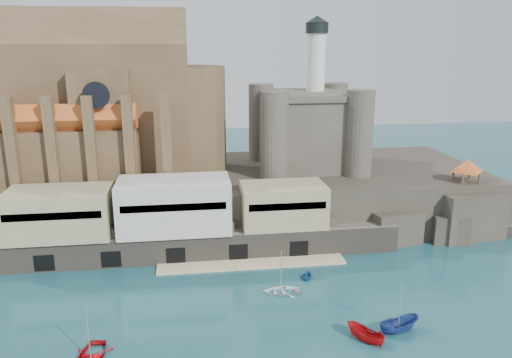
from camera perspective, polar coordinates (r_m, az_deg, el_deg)
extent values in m
plane|color=#184750|center=(64.96, -0.14, -16.51)|extent=(300.00, 300.00, 0.00)
cube|color=#2B2520|center=(99.38, -3.26, -1.82)|extent=(100.00, 34.00, 10.00)
cube|color=#2B2520|center=(85.45, -17.26, -6.87)|extent=(9.00, 5.00, 6.00)
cube|color=#2B2520|center=(84.24, -5.71, -6.54)|extent=(9.00, 5.00, 6.00)
cube|color=#2B2520|center=(86.42, 5.68, -5.96)|extent=(9.00, 5.00, 6.00)
cube|color=#2B2520|center=(91.36, 15.53, -5.27)|extent=(9.00, 5.00, 6.00)
cube|color=#61584D|center=(83.56, -7.74, -7.35)|extent=(70.00, 6.00, 4.50)
cube|color=#D0B88B|center=(80.85, -0.46, -9.64)|extent=(30.00, 4.00, 0.40)
cube|color=black|center=(84.23, -23.03, -8.79)|extent=(3.00, 0.40, 2.60)
cube|color=black|center=(82.12, -16.21, -8.77)|extent=(3.00, 0.40, 2.60)
cube|color=black|center=(81.19, -9.14, -8.61)|extent=(3.00, 0.40, 2.60)
cube|color=black|center=(81.49, -2.02, -8.32)|extent=(3.00, 0.40, 2.60)
cube|color=black|center=(83.00, 4.93, -7.91)|extent=(3.00, 0.40, 2.60)
cube|color=#9A8E68|center=(84.93, -21.54, -3.63)|extent=(16.00, 9.00, 7.50)
cube|color=beige|center=(82.28, -9.30, -2.95)|extent=(18.00, 9.00, 8.50)
cube|color=#9A8E68|center=(83.91, 3.11, -2.94)|extent=(14.00, 8.00, 7.00)
cube|color=#503B25|center=(99.21, -18.78, 7.42)|extent=(38.00, 14.00, 24.00)
cube|color=#503B25|center=(98.45, -19.40, 14.34)|extent=(38.00, 13.01, 13.01)
cylinder|color=#503B25|center=(97.73, -7.61, 6.80)|extent=(14.00, 14.00, 20.00)
cube|color=#503B25|center=(98.81, -16.40, 6.41)|extent=(10.00, 20.00, 20.00)
cube|color=#503B25|center=(92.09, -21.91, 2.13)|extent=(28.00, 5.00, 10.00)
cube|color=#503B25|center=(110.25, -19.64, 4.37)|extent=(28.00, 5.00, 10.00)
cube|color=#C45621|center=(90.94, -22.32, 6.18)|extent=(28.00, 5.66, 5.66)
cube|color=#C45621|center=(109.29, -19.95, 7.77)|extent=(28.00, 5.66, 5.66)
cylinder|color=black|center=(86.27, -17.81, 9.11)|extent=(4.40, 0.30, 4.40)
cube|color=#503B25|center=(90.31, -26.10, 3.38)|extent=(1.60, 2.20, 16.00)
cube|color=#503B25|center=(88.56, -22.29, 3.59)|extent=(1.60, 2.20, 16.00)
cube|color=#503B25|center=(87.21, -18.34, 3.79)|extent=(1.60, 2.20, 16.00)
cube|color=#503B25|center=(86.29, -14.29, 3.99)|extent=(1.60, 2.20, 16.00)
cube|color=#503B25|center=(85.81, -10.16, 4.16)|extent=(1.60, 2.20, 16.00)
cube|color=#453F36|center=(100.01, 5.80, 5.31)|extent=(16.00, 16.00, 14.00)
cube|color=#453F36|center=(99.00, 5.91, 9.53)|extent=(17.00, 17.00, 1.20)
cylinder|color=#453F36|center=(90.50, 2.06, 4.96)|extent=(5.20, 5.20, 16.00)
cylinder|color=#453F36|center=(94.56, 11.69, 5.10)|extent=(5.20, 5.20, 16.00)
cylinder|color=#453F36|center=(106.08, 0.56, 6.51)|extent=(5.20, 5.20, 16.00)
cylinder|color=#453F36|center=(109.56, 8.93, 6.61)|extent=(5.20, 5.20, 16.00)
cylinder|color=silver|center=(101.03, 6.86, 12.80)|extent=(3.60, 3.60, 12.00)
cylinder|color=black|center=(100.97, 6.99, 16.77)|extent=(4.40, 4.40, 2.00)
cone|color=black|center=(101.03, 7.02, 17.68)|extent=(4.60, 4.60, 1.40)
cube|color=#2B2520|center=(99.24, 22.48, -3.43)|extent=(12.00, 10.00, 8.70)
cube|color=#2B2520|center=(95.44, 21.17, -5.20)|extent=(6.00, 5.00, 5.00)
cube|color=#2B2520|center=(103.82, 24.25, -3.60)|extent=(5.00, 4.00, 6.00)
cube|color=#503B25|center=(97.98, 22.74, -0.93)|extent=(4.20, 4.20, 0.30)
cylinder|color=#503B25|center=(95.48, 22.48, -0.40)|extent=(0.36, 0.36, 3.20)
cylinder|color=#503B25|center=(97.13, 24.11, -0.33)|extent=(0.36, 0.36, 3.20)
cylinder|color=#503B25|center=(98.15, 21.56, 0.10)|extent=(0.36, 0.36, 3.20)
cylinder|color=#503B25|center=(99.75, 23.17, 0.16)|extent=(0.36, 0.36, 3.20)
pyramid|color=#C45621|center=(96.99, 23.00, 1.42)|extent=(6.40, 6.40, 2.20)
imported|color=navy|center=(66.38, 15.93, -16.41)|extent=(2.62, 2.58, 5.56)
imported|color=#B00B0E|center=(63.77, 12.33, -17.58)|extent=(2.70, 2.71, 5.06)
imported|color=white|center=(72.72, 2.85, -12.81)|extent=(1.26, 3.80, 5.26)
imported|color=#174995|center=(76.96, 5.86, -11.20)|extent=(2.93, 2.52, 2.90)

